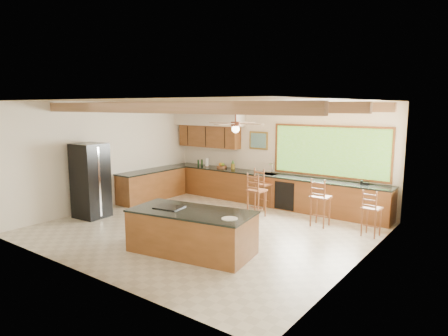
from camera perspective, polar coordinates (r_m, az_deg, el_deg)
The scene contains 9 objects.
ground at distance 9.60m, azimuth -2.61°, elevation -8.65°, with size 7.20×7.20×0.00m, color beige.
room_shell at distance 9.80m, azimuth -1.04°, elevation 4.91°, with size 7.27×6.54×3.02m.
counter_run at distance 11.92m, azimuth 2.01°, elevation -2.87°, with size 7.12×3.10×1.22m.
island at distance 8.03m, azimuth -4.65°, elevation -9.02°, with size 2.62×1.56×0.87m.
refrigerator at distance 10.92m, azimuth -18.52°, elevation -1.72°, with size 0.81×0.79×1.94m.
bar_stool_a at distance 11.27m, azimuth 5.47°, elevation -2.41°, with size 0.47×0.47×1.17m.
bar_stool_b at distance 10.40m, azimuth 4.52°, elevation -3.33°, with size 0.44×0.44×1.17m.
bar_stool_c at distance 9.86m, azimuth 13.51°, elevation -4.20°, with size 0.43×0.43×1.19m.
bar_stool_d at distance 9.45m, azimuth 20.26°, elevation -5.54°, with size 0.41×0.41×1.06m.
Camera 1 is at (5.81, -7.08, 2.90)m, focal length 32.00 mm.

